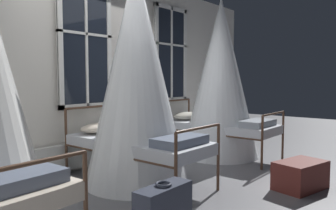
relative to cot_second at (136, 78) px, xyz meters
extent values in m
plane|color=slate|center=(0.05, -0.16, -1.35)|extent=(17.77, 17.77, 0.00)
cube|color=silver|center=(0.05, 1.17, 0.17)|extent=(9.30, 0.10, 3.04)
cube|color=black|center=(0.05, 1.06, 0.46)|extent=(0.94, 0.02, 1.80)
cube|color=silver|center=(0.05, 1.06, -0.41)|extent=(0.94, 0.06, 0.07)
cube|color=silver|center=(-0.39, 1.06, 0.46)|extent=(0.07, 0.06, 1.80)
cube|color=silver|center=(0.48, 1.06, 0.46)|extent=(0.07, 0.06, 1.80)
cube|color=silver|center=(0.05, 1.06, 0.46)|extent=(0.04, 0.06, 1.80)
cube|color=silver|center=(0.05, 1.06, 0.64)|extent=(0.94, 0.06, 0.04)
cube|color=black|center=(2.06, 1.06, 0.46)|extent=(0.94, 0.02, 1.80)
cube|color=silver|center=(2.06, 1.06, -0.41)|extent=(0.94, 0.06, 0.07)
cube|color=silver|center=(2.06, 1.06, 1.32)|extent=(0.94, 0.06, 0.07)
cube|color=silver|center=(1.62, 1.06, 0.46)|extent=(0.07, 0.06, 1.80)
cube|color=silver|center=(2.49, 1.06, 0.46)|extent=(0.07, 0.06, 1.80)
cube|color=silver|center=(2.06, 1.06, 0.46)|extent=(0.04, 0.06, 1.80)
cube|color=silver|center=(2.06, 1.06, 0.64)|extent=(0.94, 0.06, 0.04)
cube|color=silver|center=(0.05, 1.04, -1.10)|extent=(4.62, 0.10, 0.36)
cylinder|color=#4C3323|center=(-1.55, -0.96, -0.95)|extent=(0.04, 0.04, 0.80)
cylinder|color=#4C3323|center=(-1.58, 0.00, -0.91)|extent=(0.08, 1.92, 0.03)
cylinder|color=#4C3323|center=(-1.96, -0.97, -0.55)|extent=(0.81, 0.05, 0.03)
cube|color=slate|center=(-1.97, -0.71, -0.72)|extent=(0.68, 0.38, 0.10)
cylinder|color=#4C3323|center=(-0.38, 0.97, -0.88)|extent=(0.04, 0.04, 0.93)
cylinder|color=#4C3323|center=(0.43, 0.95, -0.88)|extent=(0.04, 0.04, 0.93)
cylinder|color=#4C3323|center=(-0.43, -0.95, -0.95)|extent=(0.04, 0.04, 0.80)
cylinder|color=#4C3323|center=(0.38, -0.97, -0.95)|extent=(0.04, 0.04, 0.80)
cylinder|color=#4C3323|center=(-0.41, 0.01, -0.91)|extent=(0.07, 1.92, 0.03)
cylinder|color=#4C3323|center=(0.41, -0.01, -0.91)|extent=(0.07, 1.92, 0.03)
cylinder|color=#4C3323|center=(0.02, 0.96, -0.42)|extent=(0.81, 0.05, 0.03)
cylinder|color=#4C3323|center=(-0.02, -0.96, -0.55)|extent=(0.81, 0.05, 0.03)
cube|color=silver|center=(0.00, 0.00, -0.84)|extent=(0.87, 1.95, 0.14)
ellipsoid|color=beige|center=(0.02, 0.72, -0.70)|extent=(0.63, 0.41, 0.14)
cube|color=slate|center=(-0.02, -0.70, -0.72)|extent=(0.68, 0.37, 0.10)
cone|color=white|center=(0.00, 0.00, 0.05)|extent=(1.33, 1.33, 2.79)
cylinder|color=#4C3323|center=(1.63, 0.92, -0.88)|extent=(0.04, 0.04, 0.93)
cylinder|color=#4C3323|center=(2.44, 0.90, -0.88)|extent=(0.04, 0.04, 0.93)
cylinder|color=#4C3323|center=(1.60, -1.00, -0.95)|extent=(0.04, 0.04, 0.80)
cylinder|color=#4C3323|center=(2.41, -1.01, -0.95)|extent=(0.04, 0.04, 0.80)
cylinder|color=#4C3323|center=(1.61, -0.04, -0.91)|extent=(0.06, 1.92, 0.03)
cylinder|color=#4C3323|center=(2.43, -0.05, -0.91)|extent=(0.06, 1.92, 0.03)
cylinder|color=#4C3323|center=(2.04, 0.91, -0.42)|extent=(0.81, 0.05, 0.03)
cylinder|color=#4C3323|center=(2.00, -1.01, -0.55)|extent=(0.81, 0.05, 0.03)
cube|color=silver|center=(2.02, -0.05, -0.84)|extent=(0.86, 1.95, 0.14)
ellipsoid|color=#B7B2A3|center=(2.03, 0.67, -0.70)|extent=(0.63, 0.41, 0.14)
cube|color=#8C939E|center=(2.01, -0.75, -0.72)|extent=(0.67, 0.37, 0.10)
cone|color=white|center=(2.02, -0.05, 0.01)|extent=(1.33, 1.33, 2.71)
cube|color=brown|center=(2.06, -1.38, -1.34)|extent=(0.81, 0.58, 0.01)
cube|color=tan|center=(-0.95, -1.11, -1.13)|extent=(0.50, 0.01, 0.03)
torus|color=#2D3342|center=(-0.95, -1.22, -0.89)|extent=(0.14, 0.14, 0.02)
cube|color=#5B231E|center=(1.05, -1.72, -1.18)|extent=(0.72, 0.55, 0.34)
camera|label=1|loc=(-3.11, -2.99, -0.01)|focal=36.36mm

